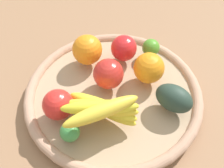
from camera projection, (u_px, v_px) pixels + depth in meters
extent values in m
plane|color=#956B4B|center=(112.00, 99.00, 0.67)|extent=(2.40, 2.40, 0.00)
cylinder|color=tan|center=(112.00, 96.00, 0.66)|extent=(0.41, 0.41, 0.03)
torus|color=tan|center=(112.00, 93.00, 0.65)|extent=(0.42, 0.42, 0.02)
sphere|color=red|center=(107.00, 74.00, 0.62)|extent=(0.10, 0.10, 0.07)
ellipsoid|color=yellow|center=(102.00, 109.00, 0.59)|extent=(0.11, 0.15, 0.03)
ellipsoid|color=yellow|center=(101.00, 106.00, 0.57)|extent=(0.09, 0.15, 0.03)
ellipsoid|color=yellow|center=(99.00, 108.00, 0.55)|extent=(0.05, 0.16, 0.03)
ellipsoid|color=yellow|center=(98.00, 107.00, 0.54)|extent=(0.04, 0.16, 0.03)
ellipsoid|color=yellow|center=(100.00, 111.00, 0.52)|extent=(0.10, 0.15, 0.03)
sphere|color=red|center=(56.00, 105.00, 0.57)|extent=(0.09, 0.09, 0.07)
sphere|color=red|center=(122.00, 48.00, 0.68)|extent=(0.09, 0.09, 0.07)
sphere|color=#408F46|center=(68.00, 132.00, 0.54)|extent=(0.05, 0.05, 0.04)
sphere|color=orange|center=(147.00, 68.00, 0.64)|extent=(0.10, 0.10, 0.07)
ellipsoid|color=#27392F|center=(172.00, 98.00, 0.59)|extent=(0.10, 0.10, 0.06)
sphere|color=orange|center=(86.00, 50.00, 0.67)|extent=(0.10, 0.10, 0.07)
sphere|color=#4E9228|center=(150.00, 48.00, 0.70)|extent=(0.06, 0.06, 0.05)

